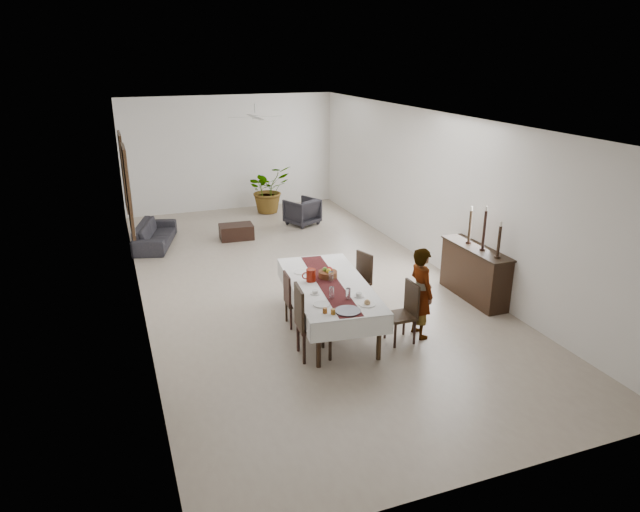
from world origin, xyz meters
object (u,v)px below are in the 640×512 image
at_px(sideboard_body, 474,274).
at_px(sofa, 155,234).
at_px(red_pitcher, 311,275).
at_px(woman, 421,293).
at_px(dining_table_top, 329,285).

relative_size(sideboard_body, sofa, 0.86).
xyz_separation_m(red_pitcher, woman, (1.50, -0.95, -0.15)).
height_order(sideboard_body, sofa, sideboard_body).
height_order(red_pitcher, sideboard_body, red_pitcher).
bearing_deg(dining_table_top, red_pitcher, 149.04).
xyz_separation_m(red_pitcher, sofa, (-2.04, 5.21, -0.63)).
relative_size(red_pitcher, sofa, 0.11).
height_order(dining_table_top, sideboard_body, sideboard_body).
distance_m(woman, sideboard_body, 1.96).
height_order(dining_table_top, red_pitcher, red_pitcher).
height_order(woman, sideboard_body, woman).
xyz_separation_m(dining_table_top, red_pitcher, (-0.24, 0.19, 0.14)).
bearing_deg(sofa, dining_table_top, -141.01).
relative_size(woman, sofa, 0.80).
bearing_deg(woman, sofa, 28.15).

